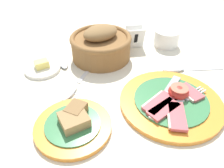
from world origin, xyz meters
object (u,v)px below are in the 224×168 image
object	(u,v)px
breakfast_plate	(171,101)
sugar_cup	(167,37)
bread_basket	(101,45)
teaspoon_by_saucer	(182,69)
number_card	(135,38)
butter_dish	(43,68)
teaspoon_stray	(74,87)
bread_plate	(73,124)
teaspoon_near_cup	(65,68)

from	to	relation	value
breakfast_plate	sugar_cup	xyz separation A→B (m)	(0.14, 0.29, 0.02)
bread_basket	teaspoon_by_saucer	distance (m)	0.27
breakfast_plate	teaspoon_by_saucer	xyz separation A→B (m)	(0.11, 0.12, -0.01)
bread_basket	number_card	distance (m)	0.14
butter_dish	teaspoon_stray	xyz separation A→B (m)	(0.08, -0.12, -0.00)
butter_dish	number_card	distance (m)	0.33
bread_plate	bread_basket	xyz separation A→B (m)	(0.14, 0.27, 0.04)
bread_plate	sugar_cup	xyz separation A→B (m)	(0.39, 0.29, 0.02)
sugar_cup	breakfast_plate	bearing A→B (deg)	-116.17
breakfast_plate	teaspoon_stray	bearing A→B (deg)	147.91
bread_plate	teaspoon_stray	size ratio (longest dim) A/B	1.07
number_card	bread_plate	bearing A→B (deg)	-123.22
breakfast_plate	number_card	xyz separation A→B (m)	(0.03, 0.31, 0.03)
bread_plate	teaspoon_near_cup	xyz separation A→B (m)	(0.01, 0.24, -0.01)
number_card	teaspoon_by_saucer	size ratio (longest dim) A/B	0.38
sugar_cup	teaspoon_by_saucer	distance (m)	0.17
bread_basket	teaspoon_near_cup	bearing A→B (deg)	-165.10
bread_basket	teaspoon_near_cup	size ratio (longest dim) A/B	1.02
butter_dish	teaspoon_near_cup	distance (m)	0.07
bread_basket	butter_dish	world-z (taller)	bread_basket
bread_plate	bread_basket	bearing A→B (deg)	62.92
butter_dish	teaspoon_stray	distance (m)	0.14
breakfast_plate	teaspoon_near_cup	world-z (taller)	breakfast_plate
breakfast_plate	butter_dish	xyz separation A→B (m)	(-0.30, 0.26, -0.00)
breakfast_plate	teaspoon_near_cup	xyz separation A→B (m)	(-0.23, 0.24, -0.01)
breakfast_plate	teaspoon_near_cup	bearing A→B (deg)	134.06
teaspoon_by_saucer	sugar_cup	bearing A→B (deg)	-87.71
sugar_cup	teaspoon_near_cup	distance (m)	0.38
bread_basket	butter_dish	xyz separation A→B (m)	(-0.19, -0.02, -0.04)
bread_basket	teaspoon_by_saucer	xyz separation A→B (m)	(0.22, -0.15, -0.04)
sugar_cup	teaspoon_stray	size ratio (longest dim) A/B	0.54
butter_dish	teaspoon_stray	bearing A→B (deg)	-56.98
butter_dish	teaspoon_near_cup	bearing A→B (deg)	-14.44
sugar_cup	number_card	xyz separation A→B (m)	(-0.11, 0.02, 0.01)
breakfast_plate	bread_plate	bearing A→B (deg)	-179.95
number_card	teaspoon_near_cup	distance (m)	0.27
bread_plate	butter_dish	distance (m)	0.26
breakfast_plate	sugar_cup	distance (m)	0.32
breakfast_plate	bread_plate	size ratio (longest dim) A/B	1.48
sugar_cup	number_card	distance (m)	0.12
breakfast_plate	bread_basket	xyz separation A→B (m)	(-0.11, 0.27, 0.04)
breakfast_plate	teaspoon_near_cup	distance (m)	0.34
teaspoon_stray	sugar_cup	bearing A→B (deg)	150.49
bread_basket	teaspoon_near_cup	xyz separation A→B (m)	(-0.13, -0.03, -0.04)
bread_plate	bread_basket	size ratio (longest dim) A/B	0.88
butter_dish	teaspoon_by_saucer	distance (m)	0.43
breakfast_plate	butter_dish	size ratio (longest dim) A/B	2.34
teaspoon_by_saucer	butter_dish	bearing A→B (deg)	-4.82
butter_dish	teaspoon_by_saucer	world-z (taller)	butter_dish
number_card	teaspoon_by_saucer	bearing A→B (deg)	-56.81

